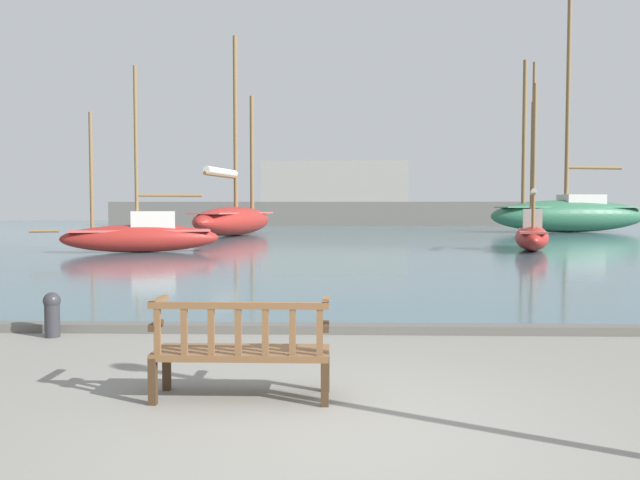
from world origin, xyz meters
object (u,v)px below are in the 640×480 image
park_bench (242,348)px  sailboat_mid_port (532,233)px  sailboat_mid_starboard (234,218)px  sailboat_distant_harbor (570,213)px  sailboat_far_starboard (142,235)px  mooring_bollard (52,312)px

park_bench → sailboat_mid_port: (8.66, 19.71, 0.32)m
sailboat_mid_starboard → sailboat_distant_harbor: (22.98, 6.00, 0.30)m
sailboat_mid_starboard → sailboat_mid_port: bearing=-43.4°
sailboat_far_starboard → mooring_bollard: sailboat_far_starboard is taller
sailboat_mid_port → mooring_bollard: size_ratio=12.32×
sailboat_mid_starboard → sailboat_far_starboard: size_ratio=1.76×
sailboat_mid_port → sailboat_far_starboard: (-15.34, -1.64, -0.04)m
sailboat_far_starboard → mooring_bollard: bearing=-76.6°
sailboat_mid_starboard → sailboat_distant_harbor: sailboat_distant_harbor is taller
sailboat_mid_starboard → park_bench: bearing=-80.3°
sailboat_mid_starboard → sailboat_mid_port: 19.73m
park_bench → mooring_bollard: 4.02m
sailboat_mid_starboard → sailboat_distant_harbor: size_ratio=0.75×
park_bench → sailboat_mid_starboard: 33.75m
park_bench → mooring_bollard: (-3.00, 2.67, -0.13)m
sailboat_mid_starboard → mooring_bollard: sailboat_mid_starboard is taller
sailboat_mid_starboard → sailboat_far_starboard: 15.25m
sailboat_mid_starboard → sailboat_far_starboard: bearing=-93.8°
sailboat_mid_starboard → sailboat_far_starboard: sailboat_mid_starboard is taller
sailboat_far_starboard → mooring_bollard: 15.83m
sailboat_mid_starboard → sailboat_distant_harbor: 23.76m
sailboat_mid_port → sailboat_distant_harbor: 21.41m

